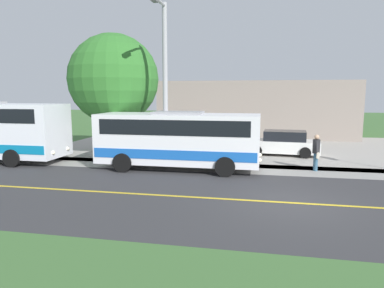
{
  "coord_description": "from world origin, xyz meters",
  "views": [
    {
      "loc": [
        11.85,
        -1.0,
        3.68
      ],
      "look_at": [
        -3.5,
        -4.03,
        1.4
      ],
      "focal_mm": 32.81,
      "sensor_mm": 36.0,
      "label": 1
    }
  ],
  "objects_px": {
    "pedestrian_with_bags": "(316,151)",
    "tree_curbside": "(114,79)",
    "shuttle_bus_front": "(178,137)",
    "parked_car_near": "(282,143)",
    "street_light_pole": "(164,78)",
    "commercial_building": "(256,108)"
  },
  "relations": [
    {
      "from": "parked_car_near",
      "to": "commercial_building",
      "type": "height_order",
      "value": "commercial_building"
    },
    {
      "from": "parked_car_near",
      "to": "commercial_building",
      "type": "xyz_separation_m",
      "value": [
        -11.79,
        -1.79,
        1.65
      ]
    },
    {
      "from": "tree_curbside",
      "to": "pedestrian_with_bags",
      "type": "bearing_deg",
      "value": 79.81
    },
    {
      "from": "parked_car_near",
      "to": "tree_curbside",
      "type": "relative_size",
      "value": 0.64
    },
    {
      "from": "shuttle_bus_front",
      "to": "pedestrian_with_bags",
      "type": "xyz_separation_m",
      "value": [
        -0.89,
        6.52,
        -0.62
      ]
    },
    {
      "from": "shuttle_bus_front",
      "to": "tree_curbside",
      "type": "xyz_separation_m",
      "value": [
        -2.87,
        -4.49,
        2.92
      ]
    },
    {
      "from": "parked_car_near",
      "to": "tree_curbside",
      "type": "distance_m",
      "value": 10.61
    },
    {
      "from": "shuttle_bus_front",
      "to": "pedestrian_with_bags",
      "type": "height_order",
      "value": "shuttle_bus_front"
    },
    {
      "from": "street_light_pole",
      "to": "tree_curbside",
      "type": "xyz_separation_m",
      "value": [
        -2.52,
        -3.73,
        0.09
      ]
    },
    {
      "from": "tree_curbside",
      "to": "commercial_building",
      "type": "distance_m",
      "value": 16.21
    },
    {
      "from": "parked_car_near",
      "to": "street_light_pole",
      "type": "bearing_deg",
      "value": -51.43
    },
    {
      "from": "pedestrian_with_bags",
      "to": "tree_curbside",
      "type": "xyz_separation_m",
      "value": [
        -1.98,
        -11.02,
        3.54
      ]
    },
    {
      "from": "parked_car_near",
      "to": "commercial_building",
      "type": "bearing_deg",
      "value": -171.38
    },
    {
      "from": "pedestrian_with_bags",
      "to": "street_light_pole",
      "type": "bearing_deg",
      "value": -85.72
    },
    {
      "from": "pedestrian_with_bags",
      "to": "tree_curbside",
      "type": "distance_m",
      "value": 11.74
    },
    {
      "from": "shuttle_bus_front",
      "to": "tree_curbside",
      "type": "height_order",
      "value": "tree_curbside"
    },
    {
      "from": "shuttle_bus_front",
      "to": "commercial_building",
      "type": "xyz_separation_m",
      "value": [
        -16.87,
        3.39,
        0.79
      ]
    },
    {
      "from": "pedestrian_with_bags",
      "to": "tree_curbside",
      "type": "bearing_deg",
      "value": -100.19
    },
    {
      "from": "pedestrian_with_bags",
      "to": "parked_car_near",
      "type": "xyz_separation_m",
      "value": [
        -4.19,
        -1.35,
        -0.24
      ]
    },
    {
      "from": "street_light_pole",
      "to": "commercial_building",
      "type": "distance_m",
      "value": 17.16
    },
    {
      "from": "street_light_pole",
      "to": "parked_car_near",
      "type": "height_order",
      "value": "street_light_pole"
    },
    {
      "from": "shuttle_bus_front",
      "to": "parked_car_near",
      "type": "distance_m",
      "value": 7.3
    }
  ]
}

